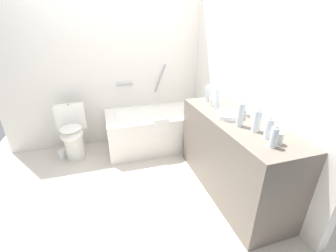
{
  "coord_description": "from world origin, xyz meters",
  "views": [
    {
      "loc": [
        -0.16,
        -2.22,
        1.75
      ],
      "look_at": [
        0.57,
        0.18,
        0.61
      ],
      "focal_mm": 23.3,
      "sensor_mm": 36.0,
      "label": 1
    }
  ],
  "objects_px": {
    "toilet": "(72,133)",
    "drinking_glass_1": "(213,99)",
    "bathtub": "(158,128)",
    "sink_basin": "(229,115)",
    "drinking_glass_2": "(278,138)",
    "toilet_paper_roll": "(62,154)",
    "water_bottle_4": "(218,99)",
    "water_bottle_1": "(257,121)",
    "water_bottle_2": "(241,114)",
    "water_bottle_0": "(269,128)",
    "drinking_glass_0": "(212,102)",
    "water_bottle_3": "(274,137)",
    "water_bottle_5": "(208,94)",
    "sink_faucet": "(244,113)"
  },
  "relations": [
    {
      "from": "toilet_paper_roll",
      "to": "drinking_glass_2",
      "type": "bearing_deg",
      "value": -42.92
    },
    {
      "from": "drinking_glass_0",
      "to": "sink_faucet",
      "type": "bearing_deg",
      "value": -65.66
    },
    {
      "from": "toilet",
      "to": "water_bottle_1",
      "type": "bearing_deg",
      "value": 47.45
    },
    {
      "from": "water_bottle_3",
      "to": "drinking_glass_0",
      "type": "height_order",
      "value": "water_bottle_3"
    },
    {
      "from": "water_bottle_0",
      "to": "drinking_glass_1",
      "type": "height_order",
      "value": "water_bottle_0"
    },
    {
      "from": "bathtub",
      "to": "water_bottle_4",
      "type": "bearing_deg",
      "value": -62.96
    },
    {
      "from": "water_bottle_1",
      "to": "drinking_glass_2",
      "type": "bearing_deg",
      "value": -85.13
    },
    {
      "from": "water_bottle_0",
      "to": "toilet_paper_roll",
      "type": "xyz_separation_m",
      "value": [
        -1.98,
        1.74,
        -0.92
      ]
    },
    {
      "from": "water_bottle_0",
      "to": "water_bottle_4",
      "type": "xyz_separation_m",
      "value": [
        -0.06,
        0.77,
        0.03
      ]
    },
    {
      "from": "bathtub",
      "to": "drinking_glass_0",
      "type": "distance_m",
      "value": 1.12
    },
    {
      "from": "water_bottle_0",
      "to": "drinking_glass_2",
      "type": "bearing_deg",
      "value": -86.25
    },
    {
      "from": "water_bottle_4",
      "to": "drinking_glass_2",
      "type": "relative_size",
      "value": 2.55
    },
    {
      "from": "drinking_glass_1",
      "to": "drinking_glass_0",
      "type": "bearing_deg",
      "value": -120.55
    },
    {
      "from": "sink_basin",
      "to": "water_bottle_0",
      "type": "height_order",
      "value": "water_bottle_0"
    },
    {
      "from": "toilet",
      "to": "sink_basin",
      "type": "relative_size",
      "value": 2.58
    },
    {
      "from": "sink_basin",
      "to": "water_bottle_2",
      "type": "distance_m",
      "value": 0.25
    },
    {
      "from": "water_bottle_1",
      "to": "drinking_glass_1",
      "type": "bearing_deg",
      "value": 88.36
    },
    {
      "from": "water_bottle_2",
      "to": "bathtub",
      "type": "bearing_deg",
      "value": 107.62
    },
    {
      "from": "water_bottle_1",
      "to": "drinking_glass_1",
      "type": "xyz_separation_m",
      "value": [
        0.02,
        0.86,
        -0.06
      ]
    },
    {
      "from": "water_bottle_2",
      "to": "drinking_glass_1",
      "type": "xyz_separation_m",
      "value": [
        0.09,
        0.72,
        -0.07
      ]
    },
    {
      "from": "drinking_glass_0",
      "to": "drinking_glass_2",
      "type": "distance_m",
      "value": 1.01
    },
    {
      "from": "bathtub",
      "to": "water_bottle_0",
      "type": "relative_size",
      "value": 8.04
    },
    {
      "from": "bathtub",
      "to": "drinking_glass_2",
      "type": "relative_size",
      "value": 15.32
    },
    {
      "from": "drinking_glass_0",
      "to": "drinking_glass_1",
      "type": "relative_size",
      "value": 1.0
    },
    {
      "from": "bathtub",
      "to": "water_bottle_0",
      "type": "distance_m",
      "value": 1.9
    },
    {
      "from": "drinking_glass_2",
      "to": "toilet_paper_roll",
      "type": "relative_size",
      "value": 0.9
    },
    {
      "from": "sink_faucet",
      "to": "drinking_glass_1",
      "type": "xyz_separation_m",
      "value": [
        -0.11,
        0.49,
        0.02
      ]
    },
    {
      "from": "bathtub",
      "to": "drinking_glass_2",
      "type": "height_order",
      "value": "bathtub"
    },
    {
      "from": "sink_basin",
      "to": "toilet_paper_roll",
      "type": "height_order",
      "value": "sink_basin"
    },
    {
      "from": "sink_faucet",
      "to": "toilet_paper_roll",
      "type": "bearing_deg",
      "value": 149.91
    },
    {
      "from": "water_bottle_2",
      "to": "drinking_glass_0",
      "type": "height_order",
      "value": "water_bottle_2"
    },
    {
      "from": "water_bottle_5",
      "to": "toilet_paper_roll",
      "type": "distance_m",
      "value": 2.26
    },
    {
      "from": "toilet",
      "to": "drinking_glass_0",
      "type": "bearing_deg",
      "value": 63.85
    },
    {
      "from": "bathtub",
      "to": "water_bottle_1",
      "type": "height_order",
      "value": "bathtub"
    },
    {
      "from": "water_bottle_5",
      "to": "drinking_glass_0",
      "type": "distance_m",
      "value": 0.2
    },
    {
      "from": "toilet",
      "to": "drinking_glass_1",
      "type": "height_order",
      "value": "drinking_glass_1"
    },
    {
      "from": "water_bottle_1",
      "to": "water_bottle_4",
      "type": "distance_m",
      "value": 0.63
    },
    {
      "from": "sink_basin",
      "to": "drinking_glass_1",
      "type": "xyz_separation_m",
      "value": [
        0.06,
        0.49,
        0.02
      ]
    },
    {
      "from": "water_bottle_1",
      "to": "water_bottle_3",
      "type": "relative_size",
      "value": 1.19
    },
    {
      "from": "sink_basin",
      "to": "drinking_glass_2",
      "type": "distance_m",
      "value": 0.63
    },
    {
      "from": "water_bottle_0",
      "to": "sink_faucet",
      "type": "bearing_deg",
      "value": 76.68
    },
    {
      "from": "water_bottle_4",
      "to": "water_bottle_2",
      "type": "bearing_deg",
      "value": -92.72
    },
    {
      "from": "bathtub",
      "to": "water_bottle_3",
      "type": "relative_size",
      "value": 8.42
    },
    {
      "from": "sink_basin",
      "to": "drinking_glass_2",
      "type": "xyz_separation_m",
      "value": [
        0.06,
        -0.63,
        0.03
      ]
    },
    {
      "from": "water_bottle_3",
      "to": "water_bottle_5",
      "type": "relative_size",
      "value": 0.92
    },
    {
      "from": "water_bottle_4",
      "to": "drinking_glass_2",
      "type": "xyz_separation_m",
      "value": [
        0.07,
        -0.89,
        -0.07
      ]
    },
    {
      "from": "water_bottle_4",
      "to": "drinking_glass_2",
      "type": "height_order",
      "value": "water_bottle_4"
    },
    {
      "from": "drinking_glass_2",
      "to": "drinking_glass_0",
      "type": "bearing_deg",
      "value": 93.28
    },
    {
      "from": "bathtub",
      "to": "sink_basin",
      "type": "height_order",
      "value": "bathtub"
    },
    {
      "from": "drinking_glass_1",
      "to": "sink_basin",
      "type": "bearing_deg",
      "value": -97.28
    }
  ]
}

